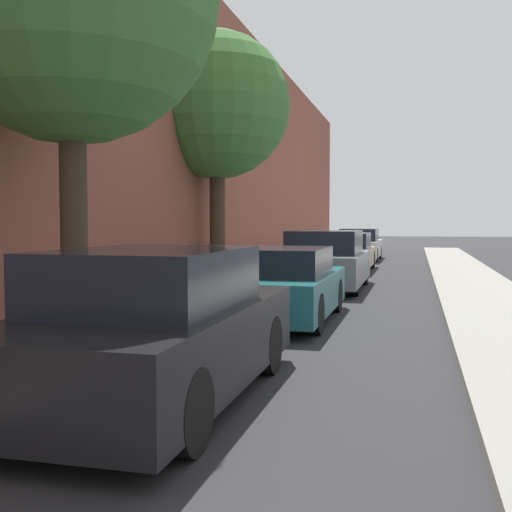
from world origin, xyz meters
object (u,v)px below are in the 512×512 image
(parked_car_champagne, at_px, (346,253))
(parked_car_white, at_px, (360,245))
(parked_car_teal, at_px, (282,286))
(parked_car_black, at_px, (156,329))
(parked_car_grey, at_px, (326,261))
(street_tree_far, at_px, (217,106))

(parked_car_champagne, height_order, parked_car_white, parked_car_white)
(parked_car_white, bearing_deg, parked_car_teal, -89.42)
(parked_car_black, xyz_separation_m, parked_car_champagne, (0.05, 16.34, -0.06))
(parked_car_black, relative_size, parked_car_grey, 0.95)
(parked_car_champagne, relative_size, parked_car_white, 0.93)
(parked_car_teal, relative_size, street_tree_far, 0.63)
(parked_car_grey, height_order, street_tree_far, street_tree_far)
(parked_car_white, height_order, street_tree_far, street_tree_far)
(parked_car_black, xyz_separation_m, street_tree_far, (-2.42, 9.45, 3.87))
(parked_car_teal, xyz_separation_m, parked_car_white, (-0.18, 17.49, 0.05))
(parked_car_teal, distance_m, street_tree_far, 6.45)
(parked_car_teal, distance_m, parked_car_grey, 5.22)
(parked_car_black, distance_m, parked_car_champagne, 16.34)
(parked_car_champagne, bearing_deg, parked_car_teal, -89.46)
(parked_car_white, bearing_deg, parked_car_black, -89.96)
(parked_car_black, relative_size, parked_car_champagne, 0.95)
(parked_car_white, distance_m, street_tree_far, 13.88)
(parked_car_teal, distance_m, parked_car_white, 17.49)
(parked_car_grey, bearing_deg, parked_car_white, 90.95)
(parked_car_black, xyz_separation_m, parked_car_white, (-0.02, 22.55, -0.03))
(parked_car_black, distance_m, parked_car_teal, 5.07)
(street_tree_far, bearing_deg, parked_car_black, -75.61)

